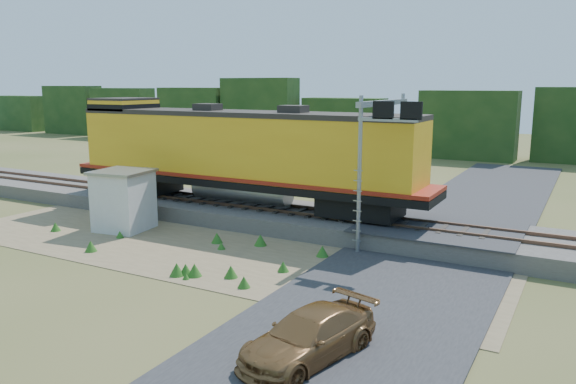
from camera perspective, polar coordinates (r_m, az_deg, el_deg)
The scene contains 11 objects.
ground at distance 23.55m, azimuth -5.61°, elevation -6.75°, with size 140.00×140.00×0.00m, color #475123.
ballast at distance 28.40m, azimuth 1.22°, elevation -2.79°, with size 70.00×5.00×0.80m, color slate.
rails at distance 28.29m, azimuth 1.22°, elevation -1.84°, with size 70.00×1.54×0.16m.
dirt_shoulder at distance 25.06m, azimuth -8.76°, elevation -5.70°, with size 26.00×8.00×0.03m, color #8C7754.
road at distance 21.25m, azimuth 11.55°, elevation -8.64°, with size 7.00×66.00×0.86m.
tree_line_north at distance 58.03m, azimuth 16.12°, elevation 6.47°, with size 130.00×3.00×6.50m.
weed_clumps at distance 25.68m, azimuth -11.97°, elevation -5.43°, with size 15.00×6.20×0.56m, color #2A621C, non-canonical shape.
locomotive at distance 29.76m, azimuth -5.30°, elevation 4.09°, with size 20.83×3.18×5.37m.
shed at distance 28.77m, azimuth -16.35°, elevation -0.78°, with size 2.83×2.83×2.99m.
signal_gantry at distance 25.27m, azimuth 9.87°, elevation 6.00°, with size 2.64×6.20×6.67m.
car at distance 15.17m, azimuth 2.15°, elevation -14.41°, with size 1.77×4.35×1.26m, color brown.
Camera 1 is at (12.75, -18.47, 7.11)m, focal length 35.00 mm.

